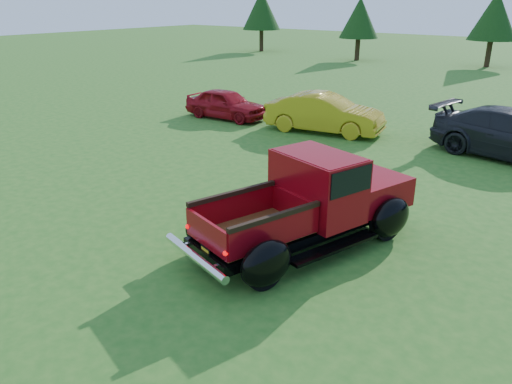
% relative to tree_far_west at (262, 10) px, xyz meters
% --- Properties ---
extents(ground, '(120.00, 120.00, 0.00)m').
position_rel_tree_far_west_xyz_m(ground, '(22.00, -30.00, -3.52)').
color(ground, '#265F1B').
rests_on(ground, ground).
extents(tree_far_west, '(3.33, 3.33, 5.20)m').
position_rel_tree_far_west_xyz_m(tree_far_west, '(0.00, 0.00, 0.00)').
color(tree_far_west, '#332114').
rests_on(tree_far_west, ground).
extents(tree_west, '(2.94, 2.94, 4.60)m').
position_rel_tree_far_west_xyz_m(tree_west, '(10.00, -1.00, -0.41)').
color(tree_west, '#332114').
rests_on(tree_west, ground).
extents(tree_mid_left, '(3.20, 3.20, 5.00)m').
position_rel_tree_far_west_xyz_m(tree_mid_left, '(19.00, 1.00, -0.14)').
color(tree_mid_left, '#332114').
rests_on(tree_mid_left, ground).
extents(pickup_truck, '(3.32, 5.14, 1.79)m').
position_rel_tree_far_west_xyz_m(pickup_truck, '(23.48, -29.20, -2.67)').
color(pickup_truck, black).
rests_on(pickup_truck, ground).
extents(show_car_red, '(3.51, 1.59, 1.17)m').
position_rel_tree_far_west_xyz_m(show_car_red, '(14.97, -22.11, -2.93)').
color(show_car_red, maroon).
rests_on(show_car_red, ground).
extents(show_car_yellow, '(4.38, 2.24, 1.38)m').
position_rel_tree_far_west_xyz_m(show_car_yellow, '(19.22, -21.63, -2.83)').
color(show_car_yellow, '#B79918').
rests_on(show_car_yellow, ground).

